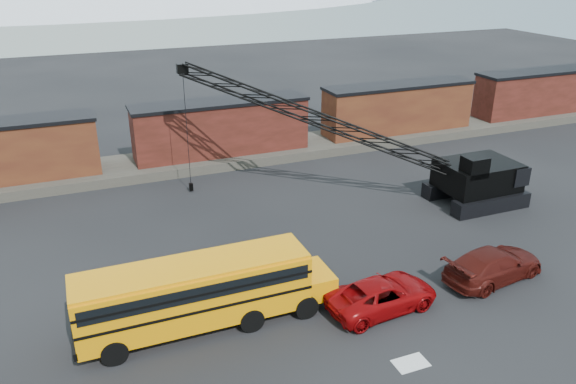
% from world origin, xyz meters
% --- Properties ---
extents(ground, '(160.00, 160.00, 0.00)m').
position_xyz_m(ground, '(0.00, 0.00, 0.00)').
color(ground, black).
rests_on(ground, ground).
extents(gravel_berm, '(120.00, 5.00, 0.70)m').
position_xyz_m(gravel_berm, '(0.00, 22.00, 0.35)').
color(gravel_berm, '#4C473F').
rests_on(gravel_berm, ground).
extents(boxcar_mid, '(13.70, 3.10, 4.17)m').
position_xyz_m(boxcar_mid, '(0.00, 22.00, 2.76)').
color(boxcar_mid, '#581F18').
rests_on(boxcar_mid, gravel_berm).
extents(boxcar_east_near, '(13.70, 3.10, 4.17)m').
position_xyz_m(boxcar_east_near, '(16.00, 22.00, 2.76)').
color(boxcar_east_near, '#401A12').
rests_on(boxcar_east_near, gravel_berm).
extents(boxcar_east_far, '(13.70, 3.10, 4.17)m').
position_xyz_m(boxcar_east_far, '(32.00, 22.00, 2.76)').
color(boxcar_east_far, '#581F18').
rests_on(boxcar_east_far, gravel_berm).
extents(snow_patch, '(1.40, 0.90, 0.02)m').
position_xyz_m(snow_patch, '(0.50, -4.00, 0.01)').
color(snow_patch, silver).
rests_on(snow_patch, ground).
extents(school_bus, '(11.65, 2.65, 3.19)m').
position_xyz_m(school_bus, '(-6.63, 1.60, 1.79)').
color(school_bus, orange).
rests_on(school_bus, ground).
extents(red_pickup, '(5.58, 2.95, 1.50)m').
position_xyz_m(red_pickup, '(1.34, -0.22, 0.75)').
color(red_pickup, '#8A0608').
rests_on(red_pickup, ground).
extents(maroon_suv, '(5.99, 3.18, 1.65)m').
position_xyz_m(maroon_suv, '(7.91, -0.08, 0.83)').
color(maroon_suv, '#400F0B').
rests_on(maroon_suv, ground).
extents(crawler_crane, '(20.34, 11.32, 9.01)m').
position_xyz_m(crawler_crane, '(4.15, 12.35, 5.38)').
color(crawler_crane, black).
rests_on(crawler_crane, ground).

